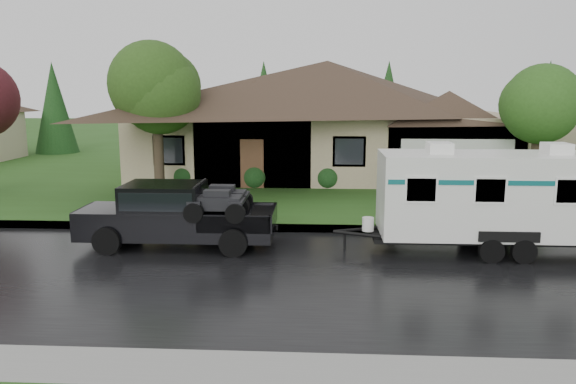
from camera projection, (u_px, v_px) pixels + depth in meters
The scene contains 10 objects.
ground at pixel (258, 250), 15.34m from camera, with size 140.00×140.00×0.00m, color #285019.
road at pixel (249, 274), 13.37m from camera, with size 140.00×8.00×0.01m, color black.
curb at pixel (266, 228), 17.53m from camera, with size 140.00×0.50×0.15m, color gray.
lawn at pixel (289, 170), 30.05m from camera, with size 140.00×26.00×0.15m, color #285019.
house_main at pixel (333, 105), 28.15m from camera, with size 19.44×10.80×6.90m.
tree_left_green at pixel (156, 90), 22.04m from camera, with size 3.62×3.62×5.99m.
tree_right_green at pixel (540, 103), 21.46m from camera, with size 3.21×3.21×5.31m.
shrub_row at pixel (327, 176), 24.24m from camera, with size 13.60×1.00×1.00m.
pickup_truck at pixel (174, 213), 15.57m from camera, with size 5.34×2.03×1.78m.
travel_trailer at pixel (498, 195), 14.96m from camera, with size 6.59×2.32×2.96m.
Camera 1 is at (1.66, -14.73, 4.33)m, focal length 35.00 mm.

